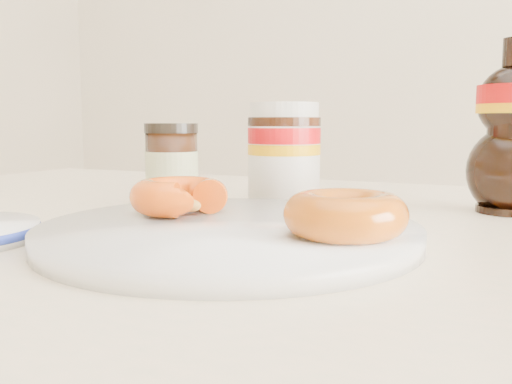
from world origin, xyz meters
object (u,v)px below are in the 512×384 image
at_px(donut_whole, 345,214).
at_px(dark_jar, 172,167).
at_px(plate, 229,232).
at_px(donut_bitten, 179,196).
at_px(dining_table, 313,329).
at_px(nutella_jar, 284,150).

bearing_deg(donut_whole, dark_jar, 149.21).
xyz_separation_m(plate, dark_jar, (-0.14, 0.13, 0.04)).
relative_size(plate, donut_bitten, 3.47).
distance_m(donut_bitten, donut_whole, 0.17).
bearing_deg(donut_bitten, dark_jar, 108.92).
xyz_separation_m(dining_table, dark_jar, (-0.20, 0.08, 0.13)).
bearing_deg(dark_jar, donut_whole, -30.79).
height_order(dining_table, nutella_jar, nutella_jar).
bearing_deg(dining_table, plate, -131.93).
height_order(dining_table, donut_bitten, donut_bitten).
bearing_deg(dark_jar, donut_bitten, -53.58).
distance_m(plate, donut_bitten, 0.08).
bearing_deg(plate, nutella_jar, 100.75).
relative_size(dining_table, nutella_jar, 11.91).
distance_m(dining_table, nutella_jar, 0.23).
bearing_deg(plate, donut_bitten, 156.33).
height_order(plate, nutella_jar, nutella_jar).
bearing_deg(dark_jar, dining_table, -21.68).
height_order(nutella_jar, dark_jar, nutella_jar).
bearing_deg(nutella_jar, dark_jar, -144.68).
distance_m(dining_table, plate, 0.12).
relative_size(dining_table, donut_bitten, 16.02).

